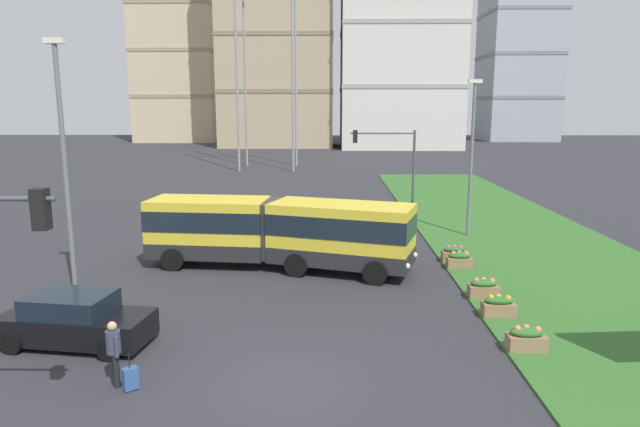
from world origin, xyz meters
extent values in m
plane|color=#2D2D33|center=(0.00, 0.00, 0.00)|extent=(260.00, 260.00, 0.00)
cube|color=#336628|center=(11.21, 10.00, 0.04)|extent=(10.00, 70.00, 0.08)
cube|color=yellow|center=(1.58, 9.94, 1.73)|extent=(6.48, 4.23, 2.55)
cube|color=#262628|center=(1.58, 9.94, 0.80)|extent=(6.50, 4.25, 0.70)
cube|color=#19232D|center=(1.58, 9.94, 2.15)|extent=(6.53, 4.28, 0.90)
cube|color=yellow|center=(-4.36, 11.16, 1.73)|extent=(5.42, 2.99, 2.55)
cube|color=#262628|center=(-4.36, 11.16, 0.80)|extent=(5.44, 3.01, 0.70)
cube|color=#19232D|center=(-4.36, 11.16, 2.15)|extent=(5.46, 3.03, 0.90)
cylinder|color=#383838|center=(-1.27, 10.86, 1.72)|extent=(2.40, 2.40, 2.45)
cylinder|color=black|center=(3.68, 10.57, 0.50)|extent=(1.04, 0.57, 1.00)
cylinder|color=black|center=(2.91, 8.20, 0.50)|extent=(1.04, 0.57, 1.00)
cylinder|color=black|center=(0.45, 11.62, 0.50)|extent=(1.04, 0.57, 1.00)
cylinder|color=black|center=(-0.32, 9.24, 0.50)|extent=(1.04, 0.57, 1.00)
cylinder|color=black|center=(-5.53, 12.53, 0.50)|extent=(1.02, 0.37, 1.00)
cylinder|color=black|center=(-5.77, 10.04, 0.50)|extent=(1.02, 0.37, 1.00)
sphere|color=#F9EFC6|center=(4.73, 9.87, 0.80)|extent=(0.24, 0.24, 0.24)
sphere|color=#F9EFC6|center=(4.18, 8.15, 0.80)|extent=(0.24, 0.24, 0.24)
cube|color=black|center=(-6.50, 2.32, 0.58)|extent=(4.60, 2.38, 0.80)
cube|color=black|center=(-6.65, 2.34, 1.28)|extent=(2.58, 1.99, 0.60)
cylinder|color=black|center=(-4.89, 3.01, 0.32)|extent=(0.66, 0.31, 0.64)
cylinder|color=black|center=(-5.14, 1.22, 0.32)|extent=(0.66, 0.31, 0.64)
cylinder|color=black|center=(-7.86, 3.41, 0.32)|extent=(0.66, 0.31, 0.64)
cylinder|color=black|center=(-8.11, 1.63, 0.32)|extent=(0.66, 0.31, 0.64)
cylinder|color=black|center=(-4.46, -0.11, 0.45)|extent=(0.16, 0.16, 0.90)
cylinder|color=black|center=(-4.34, -0.26, 0.45)|extent=(0.16, 0.16, 0.90)
cylinder|color=#383D51|center=(-4.40, -0.19, 1.20)|extent=(0.36, 0.36, 0.60)
sphere|color=tan|center=(-4.40, -0.19, 1.62)|extent=(0.24, 0.24, 0.24)
cylinder|color=#383D51|center=(-4.55, 0.00, 1.15)|extent=(0.10, 0.10, 0.55)
cylinder|color=#383D51|center=(-4.25, -0.37, 1.15)|extent=(0.10, 0.10, 0.55)
cube|color=#335693|center=(-3.95, -0.39, 0.31)|extent=(0.43, 0.41, 0.56)
cylinder|color=black|center=(-3.95, -0.39, 0.80)|extent=(0.03, 0.03, 0.40)
cube|color=#937051|center=(6.81, 2.00, 0.30)|extent=(1.10, 0.56, 0.44)
ellipsoid|color=#2D6B28|center=(6.81, 2.00, 0.62)|extent=(0.99, 0.50, 0.28)
sphere|color=#EF7566|center=(6.53, 2.00, 0.72)|extent=(0.20, 0.20, 0.20)
sphere|color=#EF7566|center=(6.81, 2.08, 0.72)|extent=(0.20, 0.20, 0.20)
sphere|color=#EF7566|center=(7.09, 1.94, 0.72)|extent=(0.20, 0.20, 0.20)
cube|color=#937051|center=(6.81, 4.71, 0.30)|extent=(1.10, 0.56, 0.44)
ellipsoid|color=#2D6B28|center=(6.81, 4.71, 0.62)|extent=(0.99, 0.50, 0.28)
sphere|color=orange|center=(6.53, 4.71, 0.72)|extent=(0.20, 0.20, 0.20)
sphere|color=orange|center=(6.81, 4.79, 0.72)|extent=(0.20, 0.20, 0.20)
sphere|color=orange|center=(7.09, 4.65, 0.72)|extent=(0.20, 0.20, 0.20)
cube|color=#937051|center=(6.81, 6.59, 0.30)|extent=(1.10, 0.56, 0.44)
ellipsoid|color=#2D6B28|center=(6.81, 6.59, 0.62)|extent=(0.99, 0.50, 0.28)
sphere|color=#EF7566|center=(6.53, 6.59, 0.72)|extent=(0.20, 0.20, 0.20)
sphere|color=#EF7566|center=(6.81, 6.67, 0.72)|extent=(0.20, 0.20, 0.20)
sphere|color=#EF7566|center=(7.09, 6.53, 0.72)|extent=(0.20, 0.20, 0.20)
cube|color=#937051|center=(6.81, 10.49, 0.30)|extent=(1.10, 0.56, 0.44)
ellipsoid|color=#2D6B28|center=(6.81, 10.49, 0.62)|extent=(0.99, 0.50, 0.28)
sphere|color=#EF7566|center=(6.53, 10.49, 0.72)|extent=(0.20, 0.20, 0.20)
sphere|color=#EF7566|center=(6.81, 10.57, 0.72)|extent=(0.20, 0.20, 0.20)
sphere|color=#EF7566|center=(7.09, 10.43, 0.72)|extent=(0.20, 0.20, 0.20)
cube|color=#937051|center=(6.81, 11.59, 0.30)|extent=(1.10, 0.56, 0.44)
ellipsoid|color=#2D6B28|center=(6.81, 11.59, 0.62)|extent=(0.99, 0.50, 0.28)
sphere|color=#D14C99|center=(6.53, 11.59, 0.72)|extent=(0.20, 0.20, 0.20)
sphere|color=#D14C99|center=(6.81, 11.67, 0.72)|extent=(0.20, 0.20, 0.20)
sphere|color=#D14C99|center=(7.09, 11.53, 0.72)|extent=(0.20, 0.20, 0.20)
cube|color=black|center=(-4.43, -3.00, 5.13)|extent=(0.28, 0.28, 0.80)
sphere|color=red|center=(-4.43, -3.00, 5.38)|extent=(0.16, 0.16, 0.16)
sphere|color=yellow|center=(-4.43, -3.00, 5.12)|extent=(0.16, 0.16, 0.16)
sphere|color=green|center=(-4.43, -3.00, 4.86)|extent=(0.16, 0.16, 0.16)
cylinder|color=#474C51|center=(6.41, 22.00, 2.81)|extent=(0.16, 0.16, 5.61)
cylinder|color=#474C51|center=(4.40, 22.00, 5.41)|extent=(4.03, 0.10, 0.10)
cube|color=black|center=(2.68, 22.00, 5.21)|extent=(0.28, 0.28, 0.80)
sphere|color=red|center=(2.68, 22.00, 5.46)|extent=(0.16, 0.16, 0.16)
sphere|color=yellow|center=(2.68, 22.00, 5.20)|extent=(0.16, 0.16, 0.16)
sphere|color=green|center=(2.68, 22.00, 4.94)|extent=(0.16, 0.16, 0.16)
cylinder|color=slate|center=(-8.50, 6.60, 4.60)|extent=(0.18, 0.18, 9.20)
cube|color=white|center=(-8.50, 6.60, 9.30)|extent=(0.70, 0.28, 0.20)
cylinder|color=slate|center=(8.71, 16.81, 4.13)|extent=(0.18, 0.18, 8.27)
cube|color=white|center=(8.71, 16.81, 8.37)|extent=(0.70, 0.28, 0.20)
cube|color=beige|center=(-30.00, 105.20, 21.95)|extent=(16.02, 16.17, 43.89)
cube|color=#9C8D6E|center=(-30.00, 105.20, 9.13)|extent=(16.22, 16.37, 0.70)
cube|color=#9C8D6E|center=(-30.00, 105.20, 17.91)|extent=(16.22, 16.37, 0.70)
cube|color=#9C8D6E|center=(-30.00, 105.20, 26.69)|extent=(16.22, 16.37, 0.70)
cube|color=tan|center=(-8.26, 88.93, 23.30)|extent=(19.72, 14.01, 46.61)
cube|color=#85765B|center=(-8.26, 88.93, 9.67)|extent=(19.92, 14.21, 0.70)
cube|color=#85765B|center=(-8.26, 88.93, 18.99)|extent=(19.92, 14.21, 0.70)
cube|color=silver|center=(13.19, 87.55, 19.90)|extent=(20.07, 19.22, 39.80)
cube|color=#A4A099|center=(13.19, 87.55, 10.30)|extent=(20.27, 19.42, 0.70)
cube|color=#A4A099|center=(13.19, 87.55, 20.25)|extent=(20.27, 19.42, 0.70)
cube|color=#9EA3AD|center=(41.03, 109.17, 21.53)|extent=(14.28, 15.66, 43.06)
cube|color=gray|center=(41.03, 109.17, 8.96)|extent=(14.48, 15.86, 0.70)
cube|color=gray|center=(41.03, 109.17, 17.57)|extent=(14.48, 15.86, 0.70)
cube|color=gray|center=(41.03, 109.17, 26.18)|extent=(14.48, 15.86, 0.70)
cylinder|color=gray|center=(-2.91, 54.07, 17.43)|extent=(0.24, 0.24, 34.85)
cylinder|color=gray|center=(-8.91, 54.07, 17.43)|extent=(0.24, 0.24, 34.85)
cylinder|color=gray|center=(-2.91, 48.07, 17.43)|extent=(0.24, 0.24, 34.85)
cylinder|color=gray|center=(-8.91, 48.07, 17.43)|extent=(0.24, 0.24, 34.85)
camera|label=1|loc=(1.05, -13.31, 7.04)|focal=31.29mm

